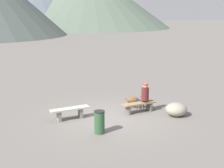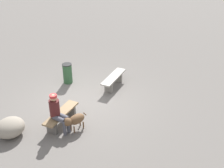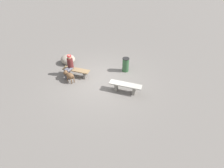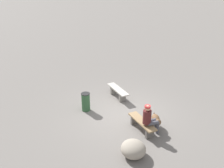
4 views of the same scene
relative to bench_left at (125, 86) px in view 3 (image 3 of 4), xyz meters
name	(u,v)px [view 3 (image 3 of 4)]	position (x,y,z in m)	size (l,w,h in m)	color
ground	(101,80)	(1.57, -0.35, -0.36)	(210.00, 210.00, 0.06)	slate
bench_left	(125,86)	(0.00, 0.00, 0.00)	(1.62, 0.57, 0.47)	gray
bench_right	(76,71)	(2.97, -0.13, -0.03)	(1.55, 0.55, 0.43)	#605B56
seated_person	(69,65)	(3.27, 0.00, 0.38)	(0.33, 0.65, 1.25)	#511E1E
dog	(69,75)	(3.02, 0.45, 0.06)	(0.82, 0.45, 0.57)	brown
trash_bin	(126,65)	(0.69, -1.78, 0.09)	(0.39, 0.39, 0.83)	#2D5633
boulder	(68,59)	(4.24, -1.06, -0.05)	(0.84, 0.90, 0.56)	gray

